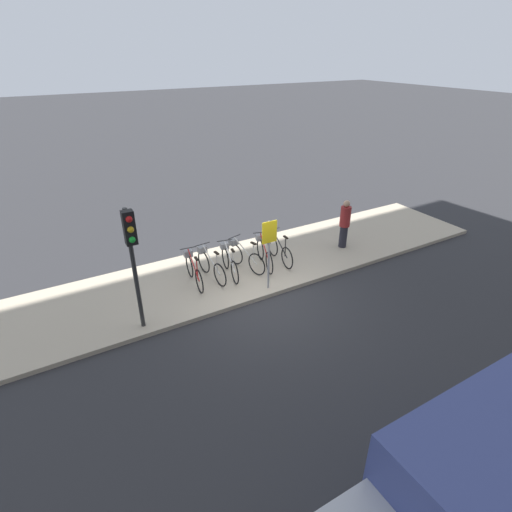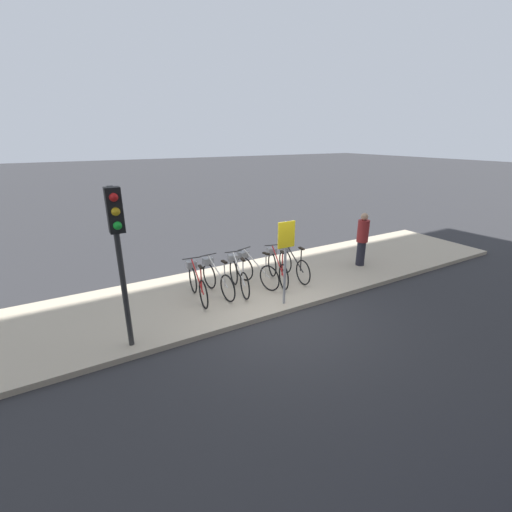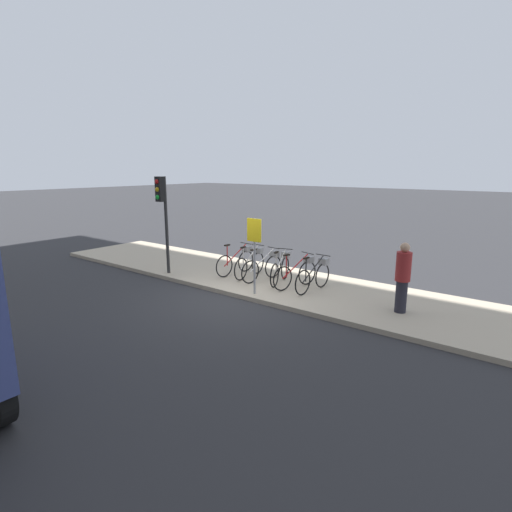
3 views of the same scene
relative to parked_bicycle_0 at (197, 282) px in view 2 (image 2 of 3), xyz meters
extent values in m
plane|color=#2D2D30|center=(1.39, -1.60, -0.56)|extent=(120.00, 120.00, 0.00)
cube|color=#B7A88E|center=(1.39, 0.07, -0.50)|extent=(17.37, 3.35, 0.12)
torus|color=black|center=(-0.05, -0.56, -0.10)|extent=(0.10, 0.69, 0.69)
torus|color=black|center=(0.03, 0.38, -0.10)|extent=(0.10, 0.69, 0.69)
cylinder|color=red|center=(-0.01, -0.09, 0.18)|extent=(0.12, 0.96, 0.58)
cylinder|color=red|center=(-0.04, -0.43, 0.21)|extent=(0.03, 0.03, 0.62)
cube|color=black|center=(-0.04, -0.43, 0.54)|extent=(0.09, 0.21, 0.04)
cylinder|color=#262626|center=(0.03, 0.38, 0.48)|extent=(0.46, 0.07, 0.02)
cube|color=gray|center=(0.04, 0.43, 0.29)|extent=(0.26, 0.22, 0.18)
torus|color=black|center=(0.58, -0.53, -0.10)|extent=(0.10, 0.69, 0.69)
torus|color=black|center=(0.50, 0.41, -0.10)|extent=(0.10, 0.69, 0.69)
cylinder|color=beige|center=(0.54, -0.06, 0.18)|extent=(0.12, 0.96, 0.58)
cylinder|color=beige|center=(0.57, -0.40, 0.21)|extent=(0.03, 0.03, 0.62)
cube|color=black|center=(0.57, -0.40, 0.54)|extent=(0.09, 0.21, 0.04)
cylinder|color=#262626|center=(0.50, 0.41, 0.48)|extent=(0.46, 0.06, 0.02)
cube|color=gray|center=(0.49, 0.46, 0.29)|extent=(0.26, 0.22, 0.18)
torus|color=black|center=(1.00, -0.62, -0.10)|extent=(0.15, 0.68, 0.69)
torus|color=black|center=(1.16, 0.31, -0.10)|extent=(0.15, 0.68, 0.69)
cylinder|color=silver|center=(1.08, -0.15, 0.18)|extent=(0.19, 0.95, 0.58)
cylinder|color=silver|center=(1.02, -0.49, 0.21)|extent=(0.04, 0.04, 0.62)
cube|color=black|center=(1.02, -0.49, 0.54)|extent=(0.10, 0.21, 0.04)
cylinder|color=#262626|center=(1.16, 0.31, 0.48)|extent=(0.46, 0.10, 0.02)
cube|color=gray|center=(1.17, 0.36, 0.29)|extent=(0.27, 0.24, 0.18)
torus|color=black|center=(1.78, -0.51, -0.10)|extent=(0.21, 0.67, 0.69)
torus|color=black|center=(1.53, 0.40, -0.10)|extent=(0.21, 0.67, 0.69)
cylinder|color=beige|center=(1.65, -0.06, 0.18)|extent=(0.28, 0.93, 0.58)
cylinder|color=beige|center=(1.74, -0.38, 0.21)|extent=(0.04, 0.04, 0.62)
cube|color=black|center=(1.74, -0.38, 0.54)|extent=(0.12, 0.21, 0.04)
cylinder|color=#262626|center=(1.53, 0.40, 0.48)|extent=(0.45, 0.14, 0.02)
cube|color=gray|center=(1.52, 0.45, 0.29)|extent=(0.28, 0.26, 0.18)
torus|color=black|center=(2.13, -0.63, -0.10)|extent=(0.20, 0.67, 0.69)
torus|color=black|center=(2.36, 0.28, -0.10)|extent=(0.20, 0.67, 0.69)
cylinder|color=red|center=(2.25, -0.18, 0.18)|extent=(0.26, 0.94, 0.58)
cylinder|color=red|center=(2.17, -0.51, 0.21)|extent=(0.04, 0.04, 0.62)
cube|color=black|center=(2.17, -0.51, 0.54)|extent=(0.12, 0.21, 0.04)
cylinder|color=#262626|center=(2.36, 0.28, 0.48)|extent=(0.45, 0.14, 0.02)
cube|color=gray|center=(2.38, 0.33, 0.29)|extent=(0.28, 0.25, 0.18)
torus|color=black|center=(2.76, -0.63, -0.10)|extent=(0.09, 0.69, 0.69)
torus|color=black|center=(2.83, 0.31, -0.10)|extent=(0.09, 0.69, 0.69)
cylinder|color=black|center=(2.80, -0.16, 0.18)|extent=(0.10, 0.96, 0.58)
cylinder|color=black|center=(2.77, -0.50, 0.21)|extent=(0.03, 0.03, 0.62)
cube|color=black|center=(2.77, -0.50, 0.54)|extent=(0.08, 0.20, 0.04)
cylinder|color=#262626|center=(2.83, 0.31, 0.48)|extent=(0.46, 0.06, 0.02)
cube|color=gray|center=(2.84, 0.36, 0.29)|extent=(0.25, 0.22, 0.18)
cylinder|color=#23232D|center=(5.21, -0.33, -0.06)|extent=(0.26, 0.26, 0.75)
cylinder|color=maroon|center=(5.21, -0.33, 0.65)|extent=(0.34, 0.34, 0.67)
sphere|color=tan|center=(5.21, -0.33, 1.09)|extent=(0.22, 0.22, 0.22)
cylinder|color=#2D2D2D|center=(-1.82, -1.25, 1.07)|extent=(0.10, 0.10, 3.02)
cube|color=black|center=(-1.82, -1.43, 2.21)|extent=(0.24, 0.20, 0.75)
sphere|color=red|center=(-1.82, -1.53, 2.43)|extent=(0.14, 0.14, 0.14)
sphere|color=gold|center=(-1.82, -1.53, 2.20)|extent=(0.14, 0.14, 0.14)
sphere|color=green|center=(-1.82, -1.53, 1.97)|extent=(0.14, 0.14, 0.14)
cylinder|color=#99999E|center=(1.69, -1.30, 0.57)|extent=(0.06, 0.06, 2.01)
cube|color=yellow|center=(1.69, -1.32, 1.27)|extent=(0.44, 0.03, 0.60)
camera|label=1|loc=(-3.34, -9.34, 5.54)|focal=28.00mm
camera|label=2|loc=(-2.58, -7.34, 3.34)|focal=24.00mm
camera|label=3|loc=(7.90, -9.33, 2.83)|focal=28.00mm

